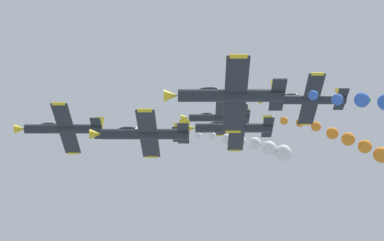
# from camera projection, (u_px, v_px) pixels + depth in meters

# --- Properties ---
(airplane_lead) EXTENTS (7.79, 10.35, 6.13)m
(airplane_lead) POSITION_uv_depth(u_px,v_px,m) (62.00, 129.00, 64.45)
(airplane_lead) COLOR #23282D
(airplane_left_inner) EXTENTS (8.41, 10.35, 5.18)m
(airplane_left_inner) POSITION_uv_depth(u_px,v_px,m) (143.00, 134.00, 56.85)
(airplane_left_inner) COLOR #23282D
(airplane_right_inner) EXTENTS (8.50, 10.35, 5.01)m
(airplane_right_inner) POSITION_uv_depth(u_px,v_px,m) (146.00, 135.00, 74.13)
(airplane_right_inner) COLOR #23282D
(smoke_trail_right_inner) EXTENTS (2.21, 12.98, 3.92)m
(smoke_trail_right_inner) POSITION_uv_depth(u_px,v_px,m) (262.00, 147.00, 73.77)
(smoke_trail_right_inner) COLOR white
(airplane_left_outer) EXTENTS (8.14, 10.35, 5.63)m
(airplane_left_outer) POSITION_uv_depth(u_px,v_px,m) (232.00, 128.00, 64.32)
(airplane_left_outer) COLOR #23282D
(airplane_right_outer) EXTENTS (7.65, 10.35, 6.31)m
(airplane_right_outer) POSITION_uv_depth(u_px,v_px,m) (229.00, 95.00, 46.72)
(airplane_right_outer) COLOR #23282D
(airplane_trailing) EXTENTS (8.29, 10.35, 5.39)m
(airplane_trailing) POSITION_uv_depth(u_px,v_px,m) (218.00, 118.00, 82.35)
(airplane_trailing) COLOR #23282D
(airplane_high_slot) EXTENTS (7.95, 10.35, 5.91)m
(airplane_high_slot) POSITION_uv_depth(u_px,v_px,m) (306.00, 100.00, 64.95)
(airplane_high_slot) COLOR #23282D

